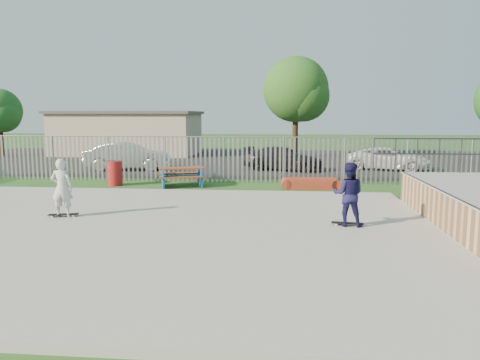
# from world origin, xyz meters

# --- Properties ---
(ground) EXTENTS (120.00, 120.00, 0.00)m
(ground) POSITION_xyz_m (0.00, 0.00, 0.00)
(ground) COLOR #27571D
(ground) RESTS_ON ground
(concrete_slab) EXTENTS (15.00, 12.00, 0.15)m
(concrete_slab) POSITION_xyz_m (0.00, 0.00, 0.07)
(concrete_slab) COLOR #A1A19C
(concrete_slab) RESTS_ON ground
(fence) EXTENTS (26.04, 16.02, 2.00)m
(fence) POSITION_xyz_m (1.00, 4.59, 1.00)
(fence) COLOR gray
(fence) RESTS_ON ground
(picnic_table) EXTENTS (2.22, 2.00, 0.78)m
(picnic_table) POSITION_xyz_m (-0.61, 7.76, 0.40)
(picnic_table) COLOR brown
(picnic_table) RESTS_ON ground
(funbox) EXTENTS (2.01, 1.07, 0.39)m
(funbox) POSITION_xyz_m (4.71, 7.69, 0.20)
(funbox) COLOR maroon
(funbox) RESTS_ON ground
(trash_bin_red) EXTENTS (0.62, 0.62, 1.03)m
(trash_bin_red) POSITION_xyz_m (-3.44, 7.68, 0.52)
(trash_bin_red) COLOR maroon
(trash_bin_red) RESTS_ON ground
(trash_bin_grey) EXTENTS (0.62, 0.62, 1.04)m
(trash_bin_grey) POSITION_xyz_m (-3.51, 7.76, 0.52)
(trash_bin_grey) COLOR #262528
(trash_bin_grey) RESTS_ON ground
(parking_lot) EXTENTS (40.00, 18.00, 0.02)m
(parking_lot) POSITION_xyz_m (0.00, 19.00, 0.01)
(parking_lot) COLOR black
(parking_lot) RESTS_ON ground
(car_silver) EXTENTS (4.62, 2.14, 1.47)m
(car_silver) POSITION_xyz_m (-4.63, 12.93, 0.75)
(car_silver) COLOR silver
(car_silver) RESTS_ON parking_lot
(car_dark) EXTENTS (4.53, 2.62, 1.23)m
(car_dark) POSITION_xyz_m (3.60, 13.68, 0.64)
(car_dark) COLOR black
(car_dark) RESTS_ON parking_lot
(car_white) EXTENTS (4.73, 3.26, 1.20)m
(car_white) POSITION_xyz_m (9.23, 14.39, 0.62)
(car_white) COLOR white
(car_white) RESTS_ON parking_lot
(building) EXTENTS (10.40, 6.40, 3.20)m
(building) POSITION_xyz_m (-8.00, 23.00, 1.61)
(building) COLOR #B8AC8E
(building) RESTS_ON ground
(tree_mid) EXTENTS (4.47, 4.47, 6.89)m
(tree_mid) POSITION_xyz_m (4.37, 21.53, 4.64)
(tree_mid) COLOR #392B17
(tree_mid) RESTS_ON ground
(skateboard_a) EXTENTS (0.82, 0.32, 0.08)m
(skateboard_a) POSITION_xyz_m (5.27, 0.67, 0.19)
(skateboard_a) COLOR black
(skateboard_a) RESTS_ON concrete_slab
(skateboard_b) EXTENTS (0.82, 0.40, 0.08)m
(skateboard_b) POSITION_xyz_m (-2.44, 0.99, 0.19)
(skateboard_b) COLOR black
(skateboard_b) RESTS_ON concrete_slab
(skater_navy) EXTENTS (0.87, 0.72, 1.62)m
(skater_navy) POSITION_xyz_m (5.27, 0.67, 0.96)
(skater_navy) COLOR #16143F
(skater_navy) RESTS_ON concrete_slab
(skater_white) EXTENTS (0.62, 0.44, 1.62)m
(skater_white) POSITION_xyz_m (-2.44, 0.99, 0.96)
(skater_white) COLOR silver
(skater_white) RESTS_ON concrete_slab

